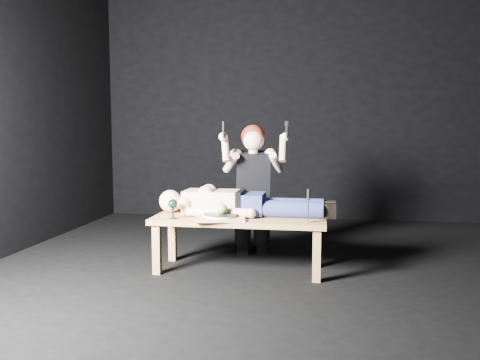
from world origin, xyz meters
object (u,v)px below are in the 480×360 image
(table, at_px, (239,244))
(lying_man, at_px, (246,200))
(goblet, at_px, (173,209))
(serving_tray, at_px, (220,218))
(carving_knife, at_px, (308,206))
(kneeling_woman, at_px, (252,188))

(table, xyz_separation_m, lying_man, (0.04, 0.11, 0.35))
(lying_man, height_order, goblet, lying_man)
(lying_man, bearing_deg, table, -109.68)
(serving_tray, height_order, carving_knife, carving_knife)
(kneeling_woman, distance_m, carving_knife, 0.90)
(carving_knife, bearing_deg, lying_man, 152.21)
(serving_tray, bearing_deg, carving_knife, -1.85)
(table, height_order, serving_tray, serving_tray)
(serving_tray, bearing_deg, table, 48.41)
(kneeling_woman, xyz_separation_m, carving_knife, (0.53, -0.73, -0.04))
(serving_tray, bearing_deg, goblet, -177.46)
(lying_man, distance_m, serving_tray, 0.33)
(table, relative_size, serving_tray, 3.60)
(table, distance_m, kneeling_woman, 0.68)
(table, distance_m, serving_tray, 0.31)
(lying_man, xyz_separation_m, serving_tray, (-0.17, -0.26, -0.11))
(lying_man, bearing_deg, serving_tray, -123.02)
(carving_knife, bearing_deg, kneeling_woman, 126.52)
(carving_knife, bearing_deg, table, 163.77)
(kneeling_woman, height_order, serving_tray, kneeling_woman)
(lying_man, distance_m, carving_knife, 0.60)
(lying_man, relative_size, carving_knife, 5.07)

